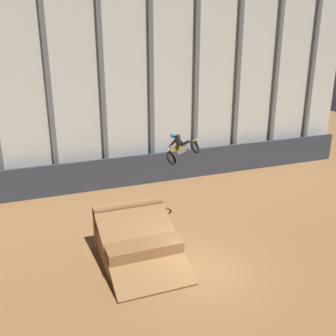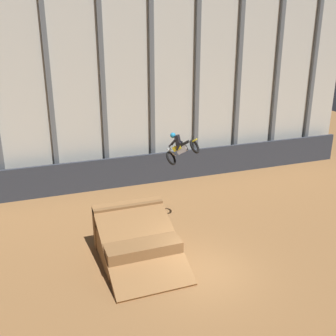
# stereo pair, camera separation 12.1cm
# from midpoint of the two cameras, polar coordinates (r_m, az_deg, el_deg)

# --- Properties ---
(ground_plane) EXTENTS (60.00, 60.00, 0.00)m
(ground_plane) POSITION_cam_midpoint_polar(r_m,az_deg,el_deg) (16.64, 4.96, -14.80)
(ground_plane) COLOR olive
(arena_back_wall) EXTENTS (32.00, 0.40, 11.99)m
(arena_back_wall) POSITION_cam_midpoint_polar(r_m,az_deg,el_deg) (24.49, -6.16, 11.34)
(arena_back_wall) COLOR beige
(arena_back_wall) RESTS_ON ground_plane
(lower_barrier) EXTENTS (31.36, 0.20, 1.95)m
(lower_barrier) POSITION_cam_midpoint_polar(r_m,az_deg,el_deg) (24.92, -5.27, -0.40)
(lower_barrier) COLOR #2D333D
(lower_barrier) RESTS_ON ground_plane
(dirt_ramp) EXTENTS (3.19, 4.47, 2.11)m
(dirt_ramp) POSITION_cam_midpoint_polar(r_m,az_deg,el_deg) (17.40, -4.82, -10.39)
(dirt_ramp) COLOR brown
(dirt_ramp) RESTS_ON ground_plane
(rider_bike_solo) EXTENTS (1.72, 1.67, 1.68)m
(rider_bike_solo) POSITION_cam_midpoint_polar(r_m,az_deg,el_deg) (18.83, 1.67, 2.91)
(rider_bike_solo) COLOR black
(hay_bale_trackside) EXTENTS (0.99, 1.08, 0.57)m
(hay_bale_trackside) POSITION_cam_midpoint_polar(r_m,az_deg,el_deg) (19.89, -6.67, -7.88)
(hay_bale_trackside) COLOR #CCB751
(hay_bale_trackside) RESTS_ON ground_plane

